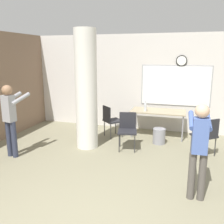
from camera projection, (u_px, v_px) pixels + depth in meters
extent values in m
cube|color=silver|center=(146.00, 83.00, 7.36)|extent=(8.00, 0.12, 2.80)
cylinder|color=black|center=(182.00, 61.00, 6.87)|extent=(0.30, 0.03, 0.30)
cylinder|color=white|center=(182.00, 61.00, 6.85)|extent=(0.25, 0.01, 0.25)
cube|color=#99999E|center=(175.00, 86.00, 7.07)|extent=(1.94, 0.01, 1.16)
cube|color=white|center=(175.00, 86.00, 7.06)|extent=(1.88, 0.02, 1.10)
cylinder|color=silver|center=(86.00, 90.00, 5.86)|extent=(0.52, 0.52, 2.80)
cube|color=tan|center=(158.00, 111.00, 6.81)|extent=(1.46, 0.74, 0.03)
cylinder|color=gray|center=(131.00, 125.00, 6.79)|extent=(0.04, 0.04, 0.69)
cylinder|color=gray|center=(182.00, 129.00, 6.41)|extent=(0.04, 0.04, 0.69)
cylinder|color=gray|center=(136.00, 119.00, 7.37)|extent=(0.04, 0.04, 0.69)
cylinder|color=gray|center=(183.00, 123.00, 6.99)|extent=(0.04, 0.04, 0.69)
cylinder|color=silver|center=(145.00, 107.00, 6.73)|extent=(0.07, 0.07, 0.20)
cylinder|color=silver|center=(145.00, 102.00, 6.70)|extent=(0.03, 0.03, 0.09)
cylinder|color=gray|center=(159.00, 136.00, 6.34)|extent=(0.32, 0.32, 0.39)
cube|color=#232328|center=(113.00, 121.00, 6.82)|extent=(0.62, 0.62, 0.04)
cube|color=#232328|center=(107.00, 114.00, 6.67)|extent=(0.31, 0.30, 0.40)
cylinder|color=#333333|center=(122.00, 130.00, 6.81)|extent=(0.02, 0.02, 0.43)
cylinder|color=#333333|center=(116.00, 126.00, 7.11)|extent=(0.02, 0.02, 0.43)
cylinder|color=#333333|center=(111.00, 132.00, 6.64)|extent=(0.02, 0.02, 0.43)
cylinder|color=#333333|center=(104.00, 128.00, 6.94)|extent=(0.02, 0.02, 0.43)
cube|color=#232328|center=(204.00, 136.00, 5.57)|extent=(0.62, 0.62, 0.04)
cube|color=#232328|center=(212.00, 129.00, 5.34)|extent=(0.32, 0.28, 0.40)
cylinder|color=#333333|center=(203.00, 142.00, 5.85)|extent=(0.02, 0.02, 0.43)
cylinder|color=#333333|center=(191.00, 144.00, 5.72)|extent=(0.02, 0.02, 0.43)
cylinder|color=#333333|center=(215.00, 147.00, 5.53)|extent=(0.02, 0.02, 0.43)
cylinder|color=#333333|center=(202.00, 149.00, 5.39)|extent=(0.02, 0.02, 0.43)
cube|color=#232328|center=(127.00, 132.00, 5.86)|extent=(0.52, 0.52, 0.04)
cube|color=#232328|center=(128.00, 120.00, 6.01)|extent=(0.39, 0.11, 0.40)
cylinder|color=#333333|center=(119.00, 143.00, 5.76)|extent=(0.02, 0.02, 0.43)
cylinder|color=#333333|center=(135.00, 144.00, 5.73)|extent=(0.02, 0.02, 0.43)
cylinder|color=#333333|center=(120.00, 138.00, 6.11)|extent=(0.02, 0.02, 0.43)
cylinder|color=#333333|center=(135.00, 139.00, 6.08)|extent=(0.02, 0.02, 0.43)
cylinder|color=#514C47|center=(202.00, 177.00, 3.83)|extent=(0.11, 0.11, 0.77)
cylinder|color=#514C47|center=(192.00, 176.00, 3.87)|extent=(0.11, 0.11, 0.77)
cube|color=#4C66AD|center=(200.00, 136.00, 3.70)|extent=(0.23, 0.19, 0.55)
sphere|color=#D8AD8C|center=(202.00, 111.00, 3.61)|extent=(0.21, 0.21, 0.21)
cylinder|color=#4C66AD|center=(208.00, 121.00, 3.84)|extent=(0.10, 0.49, 0.22)
cylinder|color=#4C66AD|center=(191.00, 120.00, 3.89)|extent=(0.10, 0.49, 0.22)
cube|color=white|center=(191.00, 117.00, 4.10)|extent=(0.04, 0.13, 0.04)
cylinder|color=#2D3347|center=(14.00, 140.00, 5.45)|extent=(0.12, 0.12, 0.81)
cylinder|color=#2D3347|center=(9.00, 138.00, 5.52)|extent=(0.12, 0.12, 0.81)
cube|color=#99999E|center=(9.00, 108.00, 5.33)|extent=(0.27, 0.22, 0.57)
sphere|color=#997051|center=(7.00, 90.00, 5.24)|extent=(0.22, 0.22, 0.22)
cylinder|color=#99999E|center=(21.00, 99.00, 5.43)|extent=(0.17, 0.51, 0.23)
cylinder|color=#99999E|center=(12.00, 98.00, 5.54)|extent=(0.17, 0.51, 0.23)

